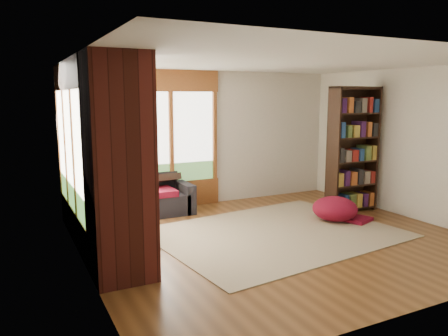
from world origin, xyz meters
name	(u,v)px	position (x,y,z in m)	size (l,w,h in m)	color
floor	(277,239)	(0.00, 0.00, 0.00)	(5.50, 5.50, 0.00)	#573418
ceiling	(280,61)	(0.00, 0.00, 2.60)	(5.50, 5.50, 0.00)	white
wall_back	(207,138)	(0.00, 2.50, 1.30)	(5.50, 0.04, 2.60)	silver
wall_front	(426,183)	(0.00, -2.50, 1.30)	(5.50, 0.04, 2.60)	silver
wall_left	(82,166)	(-2.75, 0.00, 1.30)	(0.04, 5.00, 2.60)	silver
wall_right	(411,144)	(2.75, 0.00, 1.30)	(0.04, 5.00, 2.60)	silver
windows_back	(148,139)	(-1.20, 2.47, 1.35)	(2.82, 0.10, 1.90)	brown
windows_left	(71,151)	(-2.72, 1.20, 1.35)	(0.10, 2.62, 1.90)	brown
roller_blind	(64,120)	(-2.69, 2.03, 1.75)	(0.03, 0.72, 0.90)	#6C9C59
brick_chimney	(119,169)	(-2.40, -0.35, 1.30)	(0.70, 0.70, 2.60)	#471914
sectional_sofa	(119,208)	(-1.95, 1.70, 0.30)	(2.20, 2.20, 0.80)	black
area_rug	(275,233)	(0.13, 0.24, 0.01)	(3.60, 2.75, 0.01)	beige
bookshelf	(353,150)	(2.14, 0.76, 1.14)	(0.98, 0.33, 2.29)	black
pouf	(335,208)	(1.43, 0.38, 0.22)	(0.76, 0.76, 0.41)	maroon
dog_tan	(122,179)	(-1.92, 1.60, 0.81)	(1.07, 1.09, 0.54)	olive
dog_brindle	(128,190)	(-1.96, 1.05, 0.73)	(0.49, 0.74, 0.39)	black
throw_pillows	(123,179)	(-1.86, 1.75, 0.78)	(1.98, 1.68, 0.45)	#33261D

